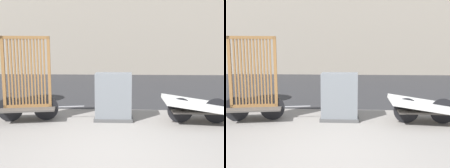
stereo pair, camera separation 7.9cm
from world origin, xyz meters
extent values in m
plane|color=gray|center=(0.00, 0.00, 0.00)|extent=(60.00, 60.00, 0.00)
cube|color=#2D2D30|center=(0.00, 8.11, 0.00)|extent=(56.00, 9.78, 0.01)
cube|color=#9E9384|center=(0.00, 15.00, 4.96)|extent=(48.00, 4.00, 9.93)
cube|color=#4C4742|center=(-2.03, 1.96, 0.32)|extent=(1.42, 1.00, 0.04)
cylinder|color=black|center=(-1.62, 2.04, 0.30)|extent=(0.59, 0.15, 0.59)
cylinder|color=black|center=(-2.44, 1.88, 0.30)|extent=(0.59, 0.15, 0.59)
cylinder|color=gray|center=(-1.05, 2.15, 0.32)|extent=(0.69, 0.16, 0.03)
cube|color=olive|center=(-2.03, 1.96, 0.37)|extent=(1.11, 0.28, 0.07)
cube|color=olive|center=(-2.03, 1.96, 2.00)|extent=(1.11, 0.28, 0.07)
cube|color=olive|center=(-2.55, 1.86, 1.18)|extent=(0.08, 0.08, 1.70)
cube|color=olive|center=(-1.52, 2.06, 1.18)|extent=(0.08, 0.08, 1.70)
cube|color=olive|center=(-2.44, 1.88, 1.18)|extent=(0.04, 0.05, 1.63)
cube|color=olive|center=(-2.36, 1.90, 1.18)|extent=(0.04, 0.05, 1.63)
cube|color=olive|center=(-2.29, 1.91, 1.18)|extent=(0.04, 0.05, 1.63)
cube|color=olive|center=(-2.21, 1.93, 1.18)|extent=(0.04, 0.05, 1.63)
cube|color=olive|center=(-2.14, 1.94, 1.18)|extent=(0.04, 0.05, 1.63)
cube|color=olive|center=(-2.07, 1.95, 1.18)|extent=(0.04, 0.05, 1.63)
cube|color=olive|center=(-1.99, 1.97, 1.18)|extent=(0.04, 0.05, 1.63)
cube|color=olive|center=(-1.92, 1.98, 1.18)|extent=(0.04, 0.05, 1.63)
cube|color=olive|center=(-1.85, 2.00, 1.18)|extent=(0.04, 0.05, 1.63)
cube|color=olive|center=(-1.77, 2.01, 1.18)|extent=(0.04, 0.05, 1.63)
cube|color=olive|center=(-1.70, 2.03, 1.18)|extent=(0.04, 0.05, 1.63)
cube|color=olive|center=(-1.62, 2.04, 1.18)|extent=(0.04, 0.05, 1.63)
cube|color=#4C4742|center=(2.03, 1.96, 0.32)|extent=(1.30, 0.78, 0.04)
cylinder|color=black|center=(2.45, 1.96, 0.30)|extent=(0.59, 0.04, 0.59)
cylinder|color=black|center=(1.61, 1.97, 0.30)|extent=(0.59, 0.04, 0.59)
cube|color=silver|center=(2.03, 1.96, 0.44)|extent=(1.63, 1.05, 0.33)
cube|color=#4C4C4C|center=(0.03, 2.12, 0.04)|extent=(0.93, 0.53, 0.08)
cube|color=slate|center=(0.03, 2.12, 0.58)|extent=(0.87, 0.47, 1.16)
camera|label=1|loc=(0.28, -4.12, 1.76)|focal=42.00mm
camera|label=2|loc=(0.36, -4.12, 1.76)|focal=42.00mm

